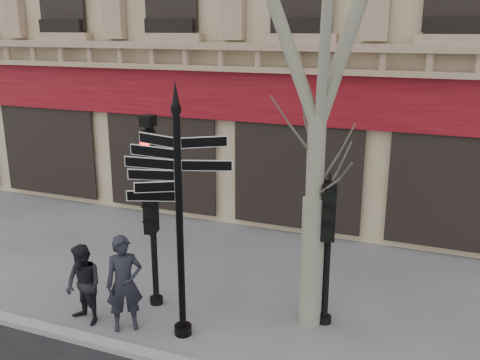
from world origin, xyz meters
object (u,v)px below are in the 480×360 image
(traffic_signal_secondary, at_px, (329,226))
(pedestrian_b, at_px, (84,285))
(fingerpost, at_px, (178,171))
(traffic_signal_main, at_px, (151,189))
(pedestrian_a, at_px, (124,284))

(traffic_signal_secondary, bearing_deg, pedestrian_b, -171.35)
(fingerpost, height_order, traffic_signal_main, fingerpost)
(fingerpost, xyz_separation_m, traffic_signal_secondary, (2.25, 1.34, -1.12))
(traffic_signal_secondary, bearing_deg, pedestrian_a, -167.95)
(pedestrian_b, bearing_deg, traffic_signal_main, 68.54)
(traffic_signal_secondary, height_order, pedestrian_b, traffic_signal_secondary)
(fingerpost, bearing_deg, pedestrian_a, -177.86)
(fingerpost, relative_size, pedestrian_b, 2.95)
(fingerpost, bearing_deg, traffic_signal_main, 132.31)
(fingerpost, height_order, pedestrian_b, fingerpost)
(traffic_signal_secondary, relative_size, pedestrian_b, 1.79)
(fingerpost, distance_m, pedestrian_a, 2.38)
(traffic_signal_secondary, relative_size, pedestrian_a, 1.52)
(pedestrian_a, bearing_deg, traffic_signal_secondary, -11.69)
(fingerpost, height_order, pedestrian_a, fingerpost)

